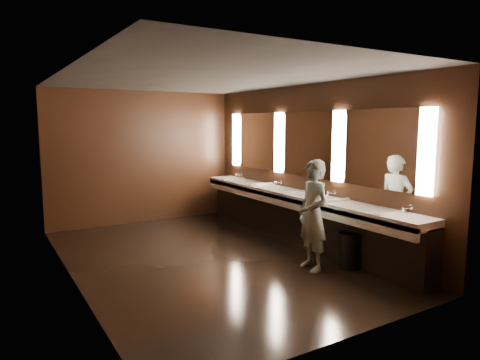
{
  "coord_description": "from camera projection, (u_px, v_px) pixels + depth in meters",
  "views": [
    {
      "loc": [
        -2.97,
        -5.86,
        2.11
      ],
      "look_at": [
        0.6,
        0.0,
        1.21
      ],
      "focal_mm": 32.0,
      "sensor_mm": 36.0,
      "label": 1
    }
  ],
  "objects": [
    {
      "name": "ceiling",
      "position": [
        206.0,
        77.0,
        6.4
      ],
      "size": [
        4.0,
        6.0,
        0.02
      ],
      "primitive_type": "cube",
      "color": "#2D2D2B",
      "rests_on": "wall_back"
    },
    {
      "name": "person",
      "position": [
        313.0,
        215.0,
        6.15
      ],
      "size": [
        0.46,
        0.63,
        1.61
      ],
      "primitive_type": "imported",
      "rotation": [
        0.0,
        0.0,
        -1.71
      ],
      "color": "#7DB1BB",
      "rests_on": "floor"
    },
    {
      "name": "wall_right",
      "position": [
        307.0,
        164.0,
        7.62
      ],
      "size": [
        0.02,
        6.0,
        2.8
      ],
      "primitive_type": "cube",
      "color": "black",
      "rests_on": "floor"
    },
    {
      "name": "mirror_band",
      "position": [
        306.0,
        144.0,
        7.56
      ],
      "size": [
        0.06,
        5.03,
        1.15
      ],
      "color": "#FFE2C6",
      "rests_on": "wall_right"
    },
    {
      "name": "trash_bin",
      "position": [
        350.0,
        250.0,
        6.27
      ],
      "size": [
        0.43,
        0.43,
        0.53
      ],
      "primitive_type": "cylinder",
      "rotation": [
        0.0,
        0.0,
        0.33
      ],
      "color": "black",
      "rests_on": "floor"
    },
    {
      "name": "sink_counter",
      "position": [
        297.0,
        215.0,
        7.63
      ],
      "size": [
        0.55,
        5.4,
        1.01
      ],
      "color": "black",
      "rests_on": "floor"
    },
    {
      "name": "floor",
      "position": [
        208.0,
        258.0,
        6.77
      ],
      "size": [
        6.0,
        6.0,
        0.0
      ],
      "primitive_type": "plane",
      "color": "black",
      "rests_on": "ground"
    },
    {
      "name": "wall_left",
      "position": [
        69.0,
        179.0,
        5.55
      ],
      "size": [
        0.02,
        6.0,
        2.8
      ],
      "primitive_type": "cube",
      "color": "black",
      "rests_on": "floor"
    },
    {
      "name": "wall_back",
      "position": [
        143.0,
        157.0,
        9.12
      ],
      "size": [
        4.0,
        0.02,
        2.8
      ],
      "primitive_type": "cube",
      "color": "black",
      "rests_on": "floor"
    },
    {
      "name": "wall_front",
      "position": [
        350.0,
        199.0,
        4.04
      ],
      "size": [
        4.0,
        0.02,
        2.8
      ],
      "primitive_type": "cube",
      "color": "black",
      "rests_on": "floor"
    }
  ]
}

